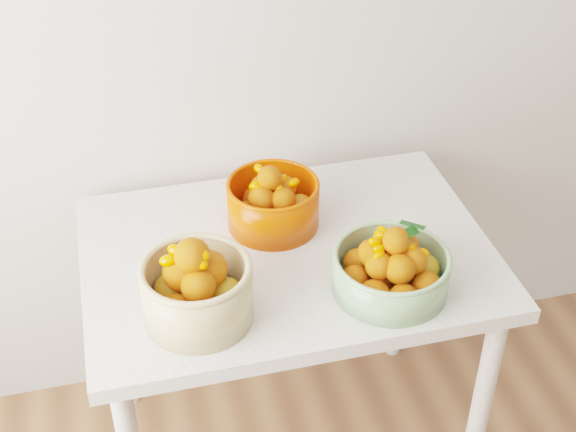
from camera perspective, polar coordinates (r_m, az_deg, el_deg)
name	(u,v)px	position (r m, az deg, el deg)	size (l,w,h in m)	color
table	(287,279)	(2.04, -0.05, -4.51)	(1.00, 0.70, 0.75)	silver
bowl_cream	(197,289)	(1.75, -6.52, -5.17)	(0.29, 0.29, 0.21)	tan
bowl_green	(391,268)	(1.84, 7.36, -3.72)	(0.27, 0.27, 0.17)	#81AA75
bowl_orange	(273,203)	(2.02, -1.07, 0.95)	(0.26, 0.26, 0.17)	#E73603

